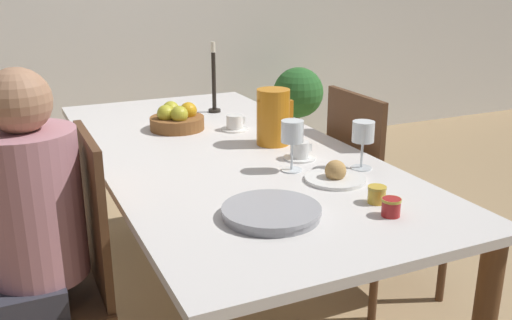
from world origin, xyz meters
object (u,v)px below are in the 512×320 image
Objects in this scene: chair_opposite at (373,194)px; teacup_across at (235,124)px; teacup_near_person at (300,151)px; chair_person_side at (61,277)px; serving_tray at (271,212)px; potted_plant at (298,102)px; wine_glass_juice at (363,135)px; jam_jar_red at (391,206)px; bread_plate at (335,175)px; jam_jar_amber at (377,194)px; red_pitcher at (273,117)px; wine_glass_water at (292,134)px; candlestick_tall at (214,85)px; fruit_bowl at (177,119)px; person_seated at (22,227)px.

teacup_across is (-0.51, 0.35, 0.29)m from chair_opposite.
teacup_near_person is at bearing -82.65° from teacup_across.
teacup_near_person is at bearing -87.45° from chair_person_side.
potted_plant is at bearing 59.63° from serving_tray.
serving_tray is at bearing -106.43° from teacup_across.
wine_glass_juice reaches higher than jam_jar_red.
bread_plate is (0.32, 0.18, 0.00)m from serving_tray.
jam_jar_amber is at bearing -86.12° from teacup_across.
serving_tray is at bearing -116.70° from red_pitcher.
bread_plate is 3.62× the size of jam_jar_amber.
wine_glass_water is 1.49× the size of teacup_across.
candlestick_tall is (0.04, 0.36, 0.11)m from teacup_across.
bread_plate is (-0.00, -0.47, -0.09)m from red_pitcher.
teacup_across reaches higher than potted_plant.
teacup_across is at bearing -57.69° from chair_person_side.
wine_glass_water is 0.42m from serving_tray.
candlestick_tall is (-0.01, 1.09, 0.12)m from bread_plate.
serving_tray is 1.03m from fruit_bowl.
wine_glass_juice is 1.03m from candlestick_tall.
candlestick_tall is at bearing 90.77° from bread_plate.
chair_opposite reaches higher than jam_jar_amber.
wine_glass_water is at bearing 53.78° from serving_tray.
teacup_near_person is at bearing -88.56° from candlestick_tall.
person_seated is 0.99m from bread_plate.
teacup_across is (0.91, 0.53, 0.10)m from person_seated.
chair_person_side is at bearing -133.62° from potted_plant.
fruit_bowl is at bearing -137.95° from candlestick_tall.
jam_jar_amber is 0.10m from jam_jar_red.
wine_glass_juice is 2.52m from potted_plant.
chair_person_side is 1.10m from wine_glass_juice.
person_seated is at bearing 167.98° from bread_plate.
serving_tray is 0.37m from bread_plate.
jam_jar_amber is at bearing -116.02° from chair_person_side.
chair_person_side reaches higher than wine_glass_water.
teacup_near_person is (0.97, 0.05, 0.10)m from person_seated.
chair_person_side is at bearing -83.93° from person_seated.
red_pitcher is 0.43m from wine_glass_juice.
teacup_near_person is 2.40m from potted_plant.
red_pitcher reaches higher than wine_glass_water.
jam_jar_amber is (-0.14, -0.28, -0.09)m from wine_glass_juice.
jam_jar_red is 1.19m from fruit_bowl.
chair_person_side reaches higher than potted_plant.
jam_jar_red is at bearing -81.21° from wine_glass_water.
red_pitcher is 0.62m from candlestick_tall.
chair_opposite reaches higher than wine_glass_water.
red_pitcher reaches higher than wine_glass_juice.
chair_opposite reaches higher than potted_plant.
candlestick_tall reaches higher than teacup_across.
wine_glass_water is at bearing -104.95° from red_pitcher.
jam_jar_red is (-0.16, -0.38, -0.09)m from wine_glass_juice.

